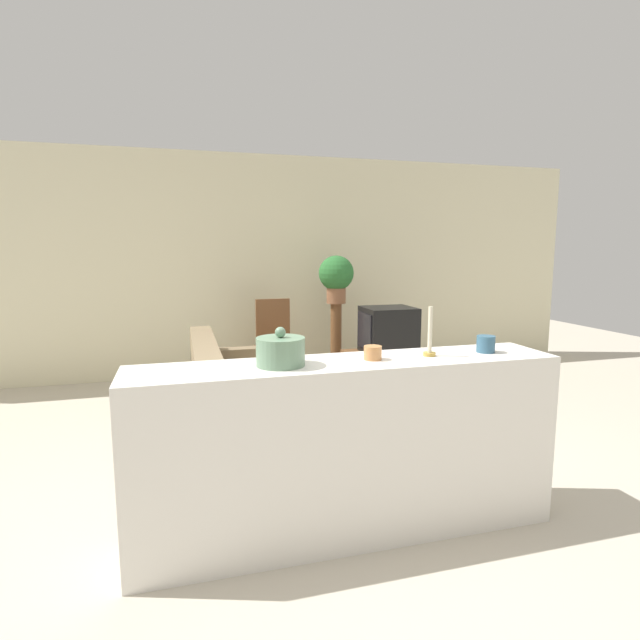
{
  "coord_description": "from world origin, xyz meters",
  "views": [
    {
      "loc": [
        -0.85,
        -2.81,
        1.57
      ],
      "look_at": [
        0.5,
        1.98,
        0.85
      ],
      "focal_mm": 28.0,
      "sensor_mm": 36.0,
      "label": 1
    }
  ],
  "objects": [
    {
      "name": "foreground_counter",
      "position": [
        0.0,
        -0.36,
        0.49
      ],
      "size": [
        2.32,
        0.44,
        0.98
      ],
      "color": "white",
      "rests_on": "ground_plane"
    },
    {
      "name": "decorative_bowl",
      "position": [
        -0.37,
        -0.36,
        1.05
      ],
      "size": [
        0.25,
        0.25,
        0.2
      ],
      "color": "gray",
      "rests_on": "foreground_counter"
    },
    {
      "name": "coffee_tin",
      "position": [
        0.83,
        -0.36,
        1.02
      ],
      "size": [
        0.1,
        0.1,
        0.1
      ],
      "color": "#335B75",
      "rests_on": "foreground_counter"
    },
    {
      "name": "television",
      "position": [
        1.31,
        2.14,
        0.69
      ],
      "size": [
        0.55,
        0.48,
        0.5
      ],
      "color": "black",
      "rests_on": "tv_stand"
    },
    {
      "name": "wooden_chair",
      "position": [
        0.17,
        2.72,
        0.53
      ],
      "size": [
        0.44,
        0.44,
        0.99
      ],
      "color": "brown",
      "rests_on": "ground_plane"
    },
    {
      "name": "candle_jar",
      "position": [
        0.13,
        -0.36,
        1.01
      ],
      "size": [
        0.1,
        0.1,
        0.07
      ],
      "color": "#C6844C",
      "rests_on": "foreground_counter"
    },
    {
      "name": "potted_plant",
      "position": [
        0.9,
        2.7,
        1.25
      ],
      "size": [
        0.41,
        0.41,
        0.55
      ],
      "color": "#8E5B3D",
      "rests_on": "plant_stand"
    },
    {
      "name": "ground_plane",
      "position": [
        0.0,
        0.0,
        0.0
      ],
      "size": [
        14.0,
        14.0,
        0.0
      ],
      "primitive_type": "plane",
      "color": "beige"
    },
    {
      "name": "tv_stand",
      "position": [
        1.32,
        2.14,
        0.22
      ],
      "size": [
        0.9,
        0.58,
        0.44
      ],
      "color": "brown",
      "rests_on": "ground_plane"
    },
    {
      "name": "plant_stand",
      "position": [
        0.9,
        2.7,
        0.47
      ],
      "size": [
        0.13,
        0.13,
        0.93
      ],
      "color": "brown",
      "rests_on": "ground_plane"
    },
    {
      "name": "candlestick",
      "position": [
        0.47,
        -0.36,
        1.07
      ],
      "size": [
        0.07,
        0.07,
        0.28
      ],
      "color": "#B7933D",
      "rests_on": "foreground_counter"
    },
    {
      "name": "couch",
      "position": [
        -0.37,
        1.43,
        0.27
      ],
      "size": [
        0.91,
        1.75,
        0.79
      ],
      "color": "#847051",
      "rests_on": "ground_plane"
    },
    {
      "name": "wall_back",
      "position": [
        0.0,
        3.43,
        1.35
      ],
      "size": [
        9.0,
        0.06,
        2.7
      ],
      "color": "beige",
      "rests_on": "ground_plane"
    }
  ]
}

